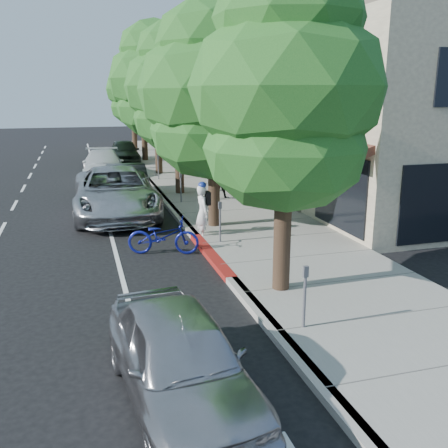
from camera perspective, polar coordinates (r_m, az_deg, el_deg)
name	(u,v)px	position (r m, az deg, el deg)	size (l,w,h in m)	color
ground	(221,269)	(13.44, -0.38, -5.21)	(120.00, 120.00, 0.00)	black
sidewalk	(221,201)	(21.44, -0.32, 2.62)	(4.60, 56.00, 0.15)	gray
curb	(168,205)	(20.94, -6.38, 2.23)	(0.30, 56.00, 0.15)	#9E998E
curb_red_segment	(211,255)	(14.33, -1.48, -3.61)	(0.32, 4.00, 0.15)	maroon
storefront_building	(288,110)	(32.87, 7.34, 12.77)	(10.00, 36.00, 7.00)	beige
street_tree_0	(287,92)	(11.04, 7.18, 14.74)	(4.26, 4.26, 7.38)	black
street_tree_1	(213,92)	(16.72, -1.22, 14.82)	(5.00, 5.00, 7.59)	black
street_tree_2	(178,89)	(22.57, -5.32, 15.14)	(4.71, 4.71, 7.70)	black
street_tree_3	(156,81)	(28.49, -7.76, 15.89)	(5.25, 5.25, 8.45)	black
street_tree_4	(142,88)	(34.43, -9.31, 15.04)	(4.19, 4.19, 7.68)	black
street_tree_5	(133,90)	(40.38, -10.41, 14.78)	(4.16, 4.16, 7.53)	black
cyclist	(203,212)	(16.03, -2.46, 1.35)	(0.64, 0.42, 1.75)	white
bicycle	(163,236)	(14.66, -6.96, -1.37)	(0.72, 2.08, 1.09)	navy
silver_suv	(115,192)	(19.53, -12.31, 3.58)	(3.03, 6.58, 1.83)	#B5B5BA
dark_sedan	(127,183)	(22.09, -11.02, 4.57)	(1.65, 4.74, 1.56)	black
white_pickup	(103,165)	(28.08, -13.63, 6.55)	(2.15, 5.29, 1.54)	silver
dark_suv_far	(125,152)	(34.11, -11.29, 8.09)	(1.84, 4.58, 1.56)	black
near_car_a	(180,358)	(7.79, -5.05, -15.04)	(1.72, 4.28, 1.46)	#A7A7AB
pedestrian	(218,179)	(21.61, -0.71, 5.17)	(0.81, 0.63, 1.67)	black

